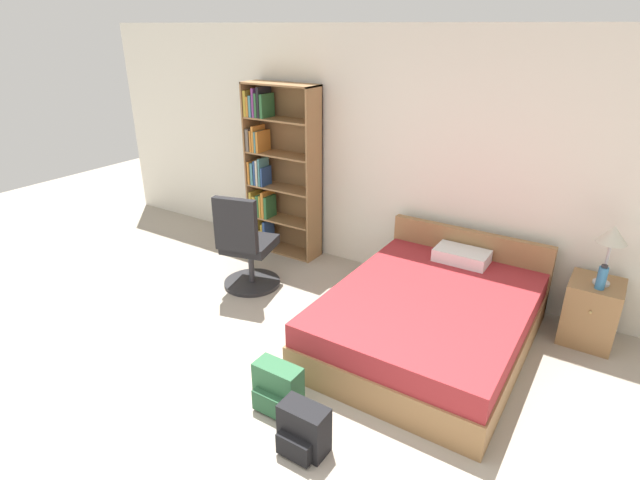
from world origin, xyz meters
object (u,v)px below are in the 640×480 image
object	(u,v)px
office_chair	(246,249)
bed	(431,316)
backpack_black	(303,430)
table_lamp	(613,237)
bookshelf	(275,172)
water_bottle	(602,278)
nightstand	(591,312)
backpack_green	(277,388)

from	to	relation	value
office_chair	bed	bearing A→B (deg)	3.73
office_chair	backpack_black	xyz separation A→B (m)	(1.74, -1.49, -0.30)
bed	table_lamp	size ratio (longest dim) A/B	3.92
bookshelf	bed	xyz separation A→B (m)	(2.35, -0.87, -0.73)
water_bottle	backpack_black	distance (m)	2.73
nightstand	backpack_black	world-z (taller)	nightstand
bed	office_chair	xyz separation A→B (m)	(-1.97, -0.13, 0.21)
nightstand	water_bottle	distance (m)	0.40
table_lamp	bookshelf	bearing A→B (deg)	178.32
bed	table_lamp	xyz separation A→B (m)	(1.18, 0.77, 0.75)
nightstand	backpack_black	distance (m)	2.77
water_bottle	backpack_green	xyz separation A→B (m)	(-1.79, -2.06, -0.50)
bookshelf	bed	world-z (taller)	bookshelf
bed	table_lamp	world-z (taller)	table_lamp
nightstand	backpack_green	world-z (taller)	nightstand
water_bottle	backpack_black	size ratio (longest dim) A/B	0.63
bookshelf	water_bottle	world-z (taller)	bookshelf
backpack_black	table_lamp	bearing A→B (deg)	59.32
bookshelf	nightstand	distance (m)	3.58
bed	water_bottle	xyz separation A→B (m)	(1.18, 0.67, 0.42)
bed	backpack_black	bearing A→B (deg)	-98.29
nightstand	backpack_green	xyz separation A→B (m)	(-1.77, -2.17, -0.11)
table_lamp	bed	bearing A→B (deg)	-146.94
water_bottle	nightstand	bearing A→B (deg)	99.24
nightstand	backpack_green	size ratio (longest dim) A/B	1.59
bookshelf	nightstand	bearing A→B (deg)	-1.52
nightstand	water_bottle	xyz separation A→B (m)	(0.02, -0.11, 0.39)
backpack_green	table_lamp	bearing A→B (deg)	50.29
bed	water_bottle	world-z (taller)	water_bottle
table_lamp	water_bottle	distance (m)	0.34
bed	water_bottle	size ratio (longest dim) A/B	9.53
bookshelf	bed	distance (m)	2.61
water_bottle	backpack_green	bearing A→B (deg)	-131.01
backpack_green	backpack_black	size ratio (longest dim) A/B	1.05
bookshelf	nightstand	world-z (taller)	bookshelf
table_lamp	backpack_black	bearing A→B (deg)	-120.68
bookshelf	table_lamp	size ratio (longest dim) A/B	3.79
bookshelf	backpack_black	world-z (taller)	bookshelf
water_bottle	backpack_black	world-z (taller)	water_bottle
office_chair	nightstand	size ratio (longest dim) A/B	1.86
table_lamp	office_chair	bearing A→B (deg)	-164.13
bed	backpack_green	world-z (taller)	bed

